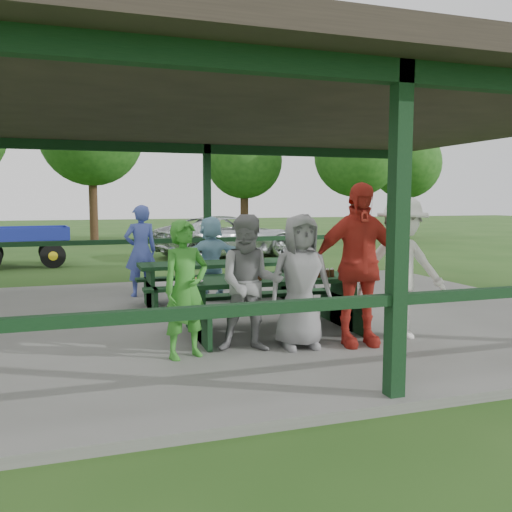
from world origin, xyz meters
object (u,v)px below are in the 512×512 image
object	(u,v)px
contestant_green	(186,289)
spectator_lblue	(211,256)
picnic_table_far	(223,278)
contestant_grey_mid	(300,282)
picnic_table_near	(274,298)
farm_trailer	(21,245)
contestant_grey_left	(250,283)
spectator_grey	(302,253)
contestant_red	(358,264)
contestant_white_fedora	(401,268)
pickup_truck	(229,236)
spectator_blue	(141,251)

from	to	relation	value
contestant_green	spectator_lblue	xyz separation A→B (m)	(1.19, 3.78, -0.04)
picnic_table_far	contestant_grey_mid	world-z (taller)	contestant_grey_mid
picnic_table_near	farm_trailer	xyz separation A→B (m)	(-4.07, 9.75, 0.03)
contestant_grey_left	spectator_grey	distance (m)	4.27
picnic_table_near	contestant_red	distance (m)	1.31
picnic_table_near	contestant_white_fedora	bearing A→B (deg)	-28.57
picnic_table_near	contestant_grey_mid	bearing A→B (deg)	-86.71
contestant_green	farm_trailer	distance (m)	10.90
picnic_table_near	farm_trailer	size ratio (longest dim) A/B	0.70
contestant_white_fedora	spectator_grey	xyz separation A→B (m)	(0.17, 3.68, -0.16)
spectator_grey	contestant_red	bearing A→B (deg)	93.77
pickup_truck	contestant_red	bearing A→B (deg)	159.52
picnic_table_far	contestant_grey_mid	bearing A→B (deg)	-85.16
picnic_table_far	contestant_grey_left	xyz separation A→B (m)	(-0.38, -2.77, 0.33)
contestant_white_fedora	spectator_blue	size ratio (longest dim) A/B	1.11
contestant_grey_left	spectator_grey	xyz separation A→B (m)	(2.21, 3.65, -0.05)
contestant_grey_left	contestant_white_fedora	distance (m)	2.04
picnic_table_far	contestant_grey_left	world-z (taller)	contestant_grey_left
contestant_green	spectator_blue	distance (m)	4.18
spectator_grey	pickup_truck	size ratio (longest dim) A/B	0.31
picnic_table_near	contestant_green	size ratio (longest dim) A/B	1.56
farm_trailer	contestant_white_fedora	bearing A→B (deg)	-67.67
farm_trailer	contestant_green	bearing A→B (deg)	-80.92
spectator_grey	contestant_grey_left	bearing A→B (deg)	75.44
contestant_green	farm_trailer	bearing A→B (deg)	84.93
contestant_grey_left	farm_trailer	bearing A→B (deg)	122.57
contestant_grey_left	farm_trailer	size ratio (longest dim) A/B	0.47
contestant_white_fedora	spectator_blue	world-z (taller)	contestant_white_fedora
spectator_lblue	farm_trailer	size ratio (longest dim) A/B	0.43
pickup_truck	contestant_grey_left	bearing A→B (deg)	152.87
picnic_table_near	contestant_green	xyz separation A→B (m)	(-1.35, -0.80, 0.32)
spectator_lblue	contestant_grey_left	bearing A→B (deg)	66.00
picnic_table_far	pickup_truck	bearing A→B (deg)	74.09
spectator_grey	spectator_blue	bearing A→B (deg)	7.21
contestant_green	spectator_lblue	bearing A→B (deg)	53.07
picnic_table_near	contestant_white_fedora	xyz separation A→B (m)	(1.46, -0.80, 0.45)
picnic_table_far	farm_trailer	distance (m)	8.66
spectator_lblue	spectator_blue	bearing A→B (deg)	-35.89
contestant_grey_mid	spectator_grey	xyz separation A→B (m)	(1.59, 3.70, -0.05)
contestant_grey_left	contestant_grey_mid	world-z (taller)	contestant_grey_left
spectator_blue	picnic_table_near	bearing A→B (deg)	101.42
farm_trailer	pickup_truck	bearing A→B (deg)	1.84
pickup_truck	farm_trailer	bearing A→B (deg)	84.05
picnic_table_far	spectator_blue	distance (m)	1.88
contestant_green	spectator_grey	size ratio (longest dim) A/B	1.04
spectator_lblue	spectator_grey	bearing A→B (deg)	159.04
picnic_table_near	picnic_table_far	xyz separation A→B (m)	(-0.19, 2.00, 0.01)
contestant_red	pickup_truck	distance (m)	11.56
contestant_green	contestant_grey_mid	xyz separation A→B (m)	(1.40, -0.02, 0.03)
contestant_grey_left	pickup_truck	world-z (taller)	contestant_grey_left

